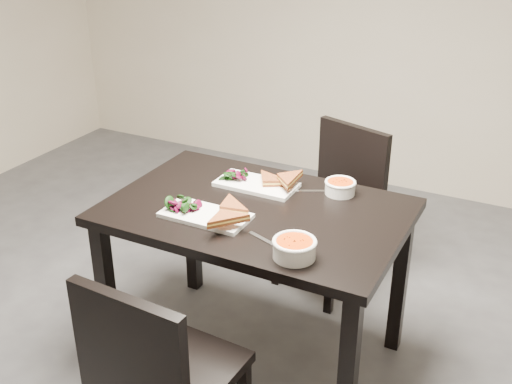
{
  "coord_description": "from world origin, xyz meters",
  "views": [
    {
      "loc": [
        1.17,
        -1.6,
        1.91
      ],
      "look_at": [
        0.13,
        0.42,
        0.82
      ],
      "focal_mm": 44.07,
      "sensor_mm": 36.0,
      "label": 1
    }
  ],
  "objects_px": {
    "chair_near": "(156,372)",
    "soup_bowl_near": "(294,247)",
    "table": "(256,229)",
    "plate_near": "(206,215)",
    "chair_far": "(337,198)",
    "plate_far": "(256,185)",
    "soup_bowl_far": "(340,186)"
  },
  "relations": [
    {
      "from": "chair_near",
      "to": "soup_bowl_near",
      "type": "xyz_separation_m",
      "value": [
        0.28,
        0.47,
        0.31
      ]
    },
    {
      "from": "table",
      "to": "plate_near",
      "type": "bearing_deg",
      "value": -129.51
    },
    {
      "from": "chair_far",
      "to": "plate_near",
      "type": "height_order",
      "value": "chair_far"
    },
    {
      "from": "plate_near",
      "to": "plate_far",
      "type": "height_order",
      "value": "same"
    },
    {
      "from": "table",
      "to": "chair_far",
      "type": "height_order",
      "value": "chair_far"
    },
    {
      "from": "soup_bowl_near",
      "to": "soup_bowl_far",
      "type": "relative_size",
      "value": 1.19
    },
    {
      "from": "chair_far",
      "to": "soup_bowl_far",
      "type": "xyz_separation_m",
      "value": [
        0.17,
        -0.47,
        0.3
      ]
    },
    {
      "from": "plate_far",
      "to": "soup_bowl_far",
      "type": "distance_m",
      "value": 0.36
    },
    {
      "from": "plate_near",
      "to": "soup_bowl_near",
      "type": "xyz_separation_m",
      "value": [
        0.43,
        -0.11,
        0.03
      ]
    },
    {
      "from": "chair_far",
      "to": "soup_bowl_far",
      "type": "height_order",
      "value": "chair_far"
    },
    {
      "from": "plate_near",
      "to": "plate_far",
      "type": "distance_m",
      "value": 0.35
    },
    {
      "from": "soup_bowl_near",
      "to": "soup_bowl_far",
      "type": "xyz_separation_m",
      "value": [
        -0.04,
        0.56,
        -0.01
      ]
    },
    {
      "from": "table",
      "to": "plate_near",
      "type": "relative_size",
      "value": 3.44
    },
    {
      "from": "table",
      "to": "chair_near",
      "type": "distance_m",
      "value": 0.77
    },
    {
      "from": "chair_near",
      "to": "soup_bowl_far",
      "type": "xyz_separation_m",
      "value": [
        0.24,
        1.02,
        0.3
      ]
    },
    {
      "from": "plate_near",
      "to": "soup_bowl_far",
      "type": "relative_size",
      "value": 2.62
    },
    {
      "from": "chair_near",
      "to": "plate_far",
      "type": "distance_m",
      "value": 0.97
    },
    {
      "from": "table",
      "to": "soup_bowl_far",
      "type": "distance_m",
      "value": 0.4
    },
    {
      "from": "plate_near",
      "to": "soup_bowl_far",
      "type": "distance_m",
      "value": 0.6
    },
    {
      "from": "table",
      "to": "chair_far",
      "type": "bearing_deg",
      "value": 83.52
    },
    {
      "from": "chair_near",
      "to": "plate_far",
      "type": "relative_size",
      "value": 2.43
    },
    {
      "from": "chair_far",
      "to": "soup_bowl_far",
      "type": "bearing_deg",
      "value": -52.0
    },
    {
      "from": "chair_near",
      "to": "soup_bowl_near",
      "type": "distance_m",
      "value": 0.62
    },
    {
      "from": "chair_far",
      "to": "plate_far",
      "type": "height_order",
      "value": "chair_far"
    },
    {
      "from": "table",
      "to": "soup_bowl_near",
      "type": "distance_m",
      "value": 0.43
    },
    {
      "from": "chair_near",
      "to": "soup_bowl_far",
      "type": "relative_size",
      "value": 6.4
    },
    {
      "from": "plate_near",
      "to": "plate_far",
      "type": "relative_size",
      "value": 1.0
    },
    {
      "from": "chair_far",
      "to": "plate_far",
      "type": "bearing_deg",
      "value": -89.14
    },
    {
      "from": "chair_near",
      "to": "plate_near",
      "type": "distance_m",
      "value": 0.66
    },
    {
      "from": "plate_near",
      "to": "soup_bowl_near",
      "type": "relative_size",
      "value": 2.21
    },
    {
      "from": "soup_bowl_far",
      "to": "plate_near",
      "type": "bearing_deg",
      "value": -131.63
    },
    {
      "from": "table",
      "to": "soup_bowl_near",
      "type": "bearing_deg",
      "value": -43.7
    }
  ]
}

